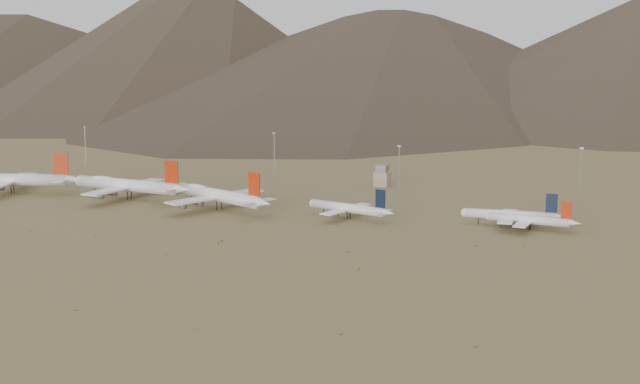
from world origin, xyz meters
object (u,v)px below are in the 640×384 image
at_px(widebody_west, 10,179).
at_px(widebody_centre, 128,185).
at_px(control_tower, 382,177).
at_px(widebody_east, 218,195).
at_px(narrowbody_a, 350,208).
at_px(narrowbody_b, 512,215).

xyz_separation_m(widebody_west, widebody_centre, (68.21, 9.72, -0.13)).
relative_size(widebody_centre, control_tower, 6.13).
bearing_deg(control_tower, widebody_centre, -139.80).
xyz_separation_m(widebody_centre, widebody_east, (56.63, -6.68, -0.26)).
height_order(widebody_centre, control_tower, widebody_centre).
distance_m(widebody_centre, narrowbody_a, 123.49).
relative_size(widebody_west, widebody_centre, 0.98).
relative_size(widebody_west, control_tower, 6.02).
bearing_deg(widebody_centre, control_tower, 44.08).
distance_m(widebody_west, widebody_east, 124.88).
bearing_deg(narrowbody_a, widebody_west, -164.37).
relative_size(widebody_east, narrowbody_b, 1.44).
height_order(widebody_west, narrowbody_a, widebody_west).
relative_size(widebody_centre, widebody_east, 1.10).
bearing_deg(narrowbody_b, narrowbody_a, -176.62).
relative_size(widebody_centre, narrowbody_b, 1.58).
relative_size(widebody_east, control_tower, 5.60).
height_order(widebody_east, narrowbody_b, widebody_east).
xyz_separation_m(widebody_east, narrowbody_b, (138.90, 16.86, -2.28)).
xyz_separation_m(widebody_west, narrowbody_b, (263.74, 19.90, -2.67)).
distance_m(widebody_west, narrowbody_b, 264.50).
bearing_deg(widebody_east, narrowbody_b, 28.76).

